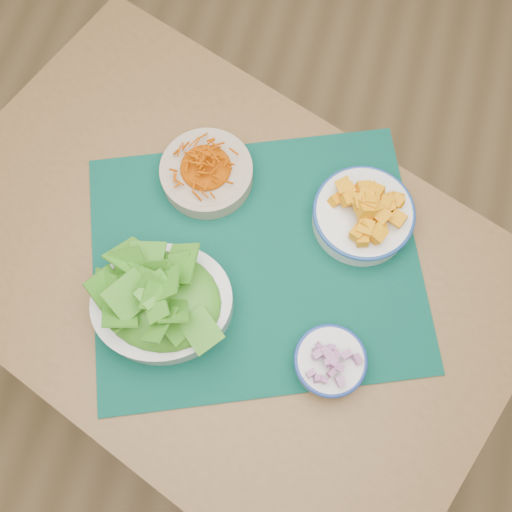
{
  "coord_description": "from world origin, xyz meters",
  "views": [
    {
      "loc": [
        -0.16,
        -0.51,
        1.75
      ],
      "look_at": [
        -0.24,
        -0.2,
        0.78
      ],
      "focal_mm": 40.0,
      "sensor_mm": 36.0,
      "label": 1
    }
  ],
  "objects": [
    {
      "name": "ground",
      "position": [
        0.0,
        0.0,
        0.0
      ],
      "size": [
        4.0,
        4.0,
        0.0
      ],
      "primitive_type": "plane",
      "color": "olive",
      "rests_on": "ground"
    },
    {
      "name": "table",
      "position": [
        -0.31,
        -0.22,
        0.64
      ],
      "size": [
        1.29,
        1.07,
        0.75
      ],
      "rotation": [
        0.0,
        0.0,
        -0.35
      ],
      "color": "brown",
      "rests_on": "ground"
    },
    {
      "name": "placemat",
      "position": [
        -0.24,
        -0.2,
        0.75
      ],
      "size": [
        0.74,
        0.68,
        0.0
      ],
      "primitive_type": "cube",
      "rotation": [
        0.0,
        0.0,
        0.39
      ],
      "color": "#032F26",
      "rests_on": "table"
    },
    {
      "name": "carrot_bowl",
      "position": [
        -0.38,
        -0.06,
        0.78
      ],
      "size": [
        0.22,
        0.22,
        0.07
      ],
      "rotation": [
        0.0,
        0.0,
        0.36
      ],
      "color": "#BFAB8E",
      "rests_on": "placemat"
    },
    {
      "name": "squash_bowl",
      "position": [
        -0.07,
        -0.07,
        0.8
      ],
      "size": [
        0.2,
        0.2,
        0.09
      ],
      "rotation": [
        0.0,
        0.0,
        0.08
      ],
      "color": "white",
      "rests_on": "placemat"
    },
    {
      "name": "lettuce_bowl",
      "position": [
        -0.37,
        -0.32,
        0.81
      ],
      "size": [
        0.3,
        0.28,
        0.12
      ],
      "rotation": [
        0.0,
        0.0,
        0.38
      ],
      "color": "silver",
      "rests_on": "placemat"
    },
    {
      "name": "onion_bowl",
      "position": [
        -0.07,
        -0.34,
        0.78
      ],
      "size": [
        0.15,
        0.15,
        0.06
      ],
      "rotation": [
        0.0,
        0.0,
        0.31
      ],
      "color": "silver",
      "rests_on": "placemat"
    }
  ]
}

